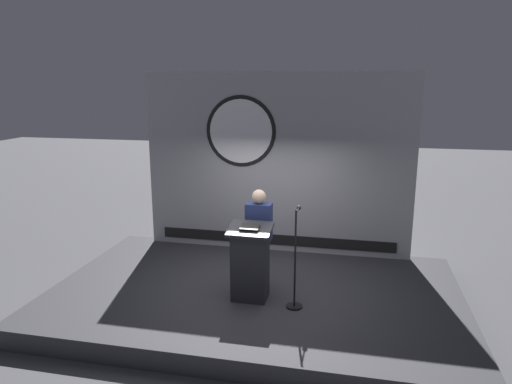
% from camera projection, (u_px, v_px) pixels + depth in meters
% --- Properties ---
extents(ground_plane, '(40.00, 40.00, 0.00)m').
position_uv_depth(ground_plane, '(255.00, 306.00, 7.55)').
color(ground_plane, '#4C4C51').
extents(stage_platform, '(6.40, 4.00, 0.30)m').
position_uv_depth(stage_platform, '(255.00, 297.00, 7.52)').
color(stage_platform, '#333338').
rests_on(stage_platform, ground).
extents(banner_display, '(5.08, 0.12, 3.40)m').
position_uv_depth(banner_display, '(275.00, 164.00, 8.86)').
color(banner_display, '#9E9EA3').
rests_on(banner_display, stage_platform).
extents(podium, '(0.64, 0.50, 1.17)m').
position_uv_depth(podium, '(250.00, 263.00, 7.02)').
color(podium, '#26262B').
rests_on(podium, stage_platform).
extents(speaker_person, '(0.40, 0.26, 1.59)m').
position_uv_depth(speaker_person, '(259.00, 238.00, 7.41)').
color(speaker_person, black).
rests_on(speaker_person, stage_platform).
extents(microphone_stand, '(0.24, 0.47, 1.47)m').
position_uv_depth(microphone_stand, '(295.00, 273.00, 6.79)').
color(microphone_stand, black).
rests_on(microphone_stand, stage_platform).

